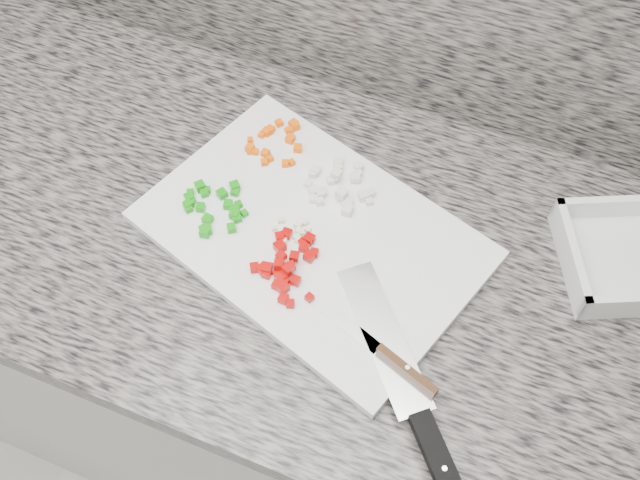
{
  "coord_description": "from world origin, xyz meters",
  "views": [
    {
      "loc": [
        0.3,
        0.93,
        1.75
      ],
      "look_at": [
        0.11,
        1.42,
        0.94
      ],
      "focal_mm": 40.0,
      "sensor_mm": 36.0,
      "label": 1
    }
  ],
  "objects": [
    {
      "name": "cutting_board",
      "position": [
        0.09,
        1.44,
        0.91
      ],
      "size": [
        0.53,
        0.44,
        0.02
      ],
      "primitive_type": "cube",
      "rotation": [
        0.0,
        0.0,
        -0.32
      ],
      "color": "white",
      "rests_on": "countertop"
    },
    {
      "name": "garlic_pile",
      "position": [
        0.06,
        1.43,
        0.92
      ],
      "size": [
        0.05,
        0.05,
        0.01
      ],
      "color": "#F7F1BF",
      "rests_on": "cutting_board"
    },
    {
      "name": "green_pepper_pile",
      "position": [
        -0.06,
        1.42,
        0.92
      ],
      "size": [
        0.1,
        0.11,
        0.01
      ],
      "color": "#13940D",
      "rests_on": "cutting_board"
    },
    {
      "name": "carrot_pile",
      "position": [
        -0.02,
        1.57,
        0.92
      ],
      "size": [
        0.09,
        0.1,
        0.01
      ],
      "color": "#FE6005",
      "rests_on": "cutting_board"
    },
    {
      "name": "red_pepper_pile",
      "position": [
        0.08,
        1.37,
        0.92
      ],
      "size": [
        0.1,
        0.12,
        0.02
      ],
      "color": "#B80402",
      "rests_on": "cutting_board"
    },
    {
      "name": "paring_knife",
      "position": [
        0.25,
        1.3,
        0.92
      ],
      "size": [
        0.18,
        0.08,
        0.02
      ],
      "rotation": [
        0.0,
        0.0,
        -0.35
      ],
      "color": "silver",
      "rests_on": "cutting_board"
    },
    {
      "name": "onion_pile",
      "position": [
        0.1,
        1.52,
        0.92
      ],
      "size": [
        0.11,
        0.1,
        0.02
      ],
      "color": "silver",
      "rests_on": "cutting_board"
    },
    {
      "name": "cabinet",
      "position": [
        0.0,
        1.44,
        0.43
      ],
      "size": [
        3.92,
        0.62,
        0.86
      ],
      "primitive_type": "cube",
      "color": "silver",
      "rests_on": "ground"
    },
    {
      "name": "chef_knife",
      "position": [
        0.31,
        1.23,
        0.92
      ],
      "size": [
        0.27,
        0.3,
        0.02
      ],
      "rotation": [
        0.0,
        0.0,
        -0.85
      ],
      "color": "silver",
      "rests_on": "cutting_board"
    },
    {
      "name": "countertop",
      "position": [
        0.0,
        1.44,
        0.88
      ],
      "size": [
        3.96,
        0.64,
        0.04
      ],
      "primitive_type": "cube",
      "color": "slate",
      "rests_on": "cabinet"
    }
  ]
}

